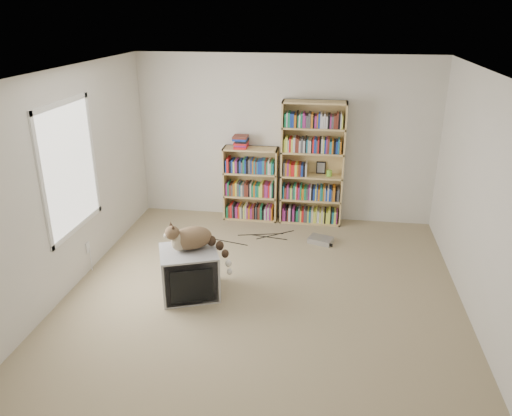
# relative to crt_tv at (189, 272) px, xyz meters

# --- Properties ---
(floor) EXTENTS (4.50, 5.00, 0.01)m
(floor) POSITION_rel_crt_tv_xyz_m (0.84, -0.01, -0.27)
(floor) COLOR #9C8E69
(floor) RESTS_ON ground
(wall_back) EXTENTS (4.50, 0.02, 2.50)m
(wall_back) POSITION_rel_crt_tv_xyz_m (0.84, 2.49, 0.98)
(wall_back) COLOR beige
(wall_back) RESTS_ON floor
(wall_front) EXTENTS (4.50, 0.02, 2.50)m
(wall_front) POSITION_rel_crt_tv_xyz_m (0.84, -2.51, 0.98)
(wall_front) COLOR beige
(wall_front) RESTS_ON floor
(wall_left) EXTENTS (0.02, 5.00, 2.50)m
(wall_left) POSITION_rel_crt_tv_xyz_m (-1.41, -0.01, 0.98)
(wall_left) COLOR beige
(wall_left) RESTS_ON floor
(wall_right) EXTENTS (0.02, 5.00, 2.50)m
(wall_right) POSITION_rel_crt_tv_xyz_m (3.09, -0.01, 0.98)
(wall_right) COLOR beige
(wall_right) RESTS_ON floor
(ceiling) EXTENTS (4.50, 5.00, 0.02)m
(ceiling) POSITION_rel_crt_tv_xyz_m (0.84, -0.01, 2.23)
(ceiling) COLOR white
(ceiling) RESTS_ON wall_back
(window) EXTENTS (0.02, 1.22, 1.52)m
(window) POSITION_rel_crt_tv_xyz_m (-1.40, 0.19, 1.13)
(window) COLOR white
(window) RESTS_ON wall_left
(crt_tv) EXTENTS (0.80, 0.76, 0.55)m
(crt_tv) POSITION_rel_crt_tv_xyz_m (0.00, 0.00, 0.00)
(crt_tv) COLOR #A1A1A3
(crt_tv) RESTS_ON floor
(cat) EXTENTS (0.79, 0.51, 0.56)m
(cat) POSITION_rel_crt_tv_xyz_m (0.09, 0.06, 0.37)
(cat) COLOR #382517
(cat) RESTS_ON crt_tv
(bookcase_tall) EXTENTS (0.93, 0.30, 1.86)m
(bookcase_tall) POSITION_rel_crt_tv_xyz_m (1.27, 2.35, 0.61)
(bookcase_tall) COLOR tan
(bookcase_tall) RESTS_ON floor
(bookcase_short) EXTENTS (0.83, 0.30, 1.14)m
(bookcase_short) POSITION_rel_crt_tv_xyz_m (0.34, 2.35, 0.25)
(bookcase_short) COLOR tan
(bookcase_short) RESTS_ON floor
(book_stack) EXTENTS (0.21, 0.28, 0.18)m
(book_stack) POSITION_rel_crt_tv_xyz_m (0.20, 2.34, 0.96)
(book_stack) COLOR red
(book_stack) RESTS_ON bookcase_short
(green_mug) EXTENTS (0.08, 0.08, 0.09)m
(green_mug) POSITION_rel_crt_tv_xyz_m (1.53, 2.33, 0.53)
(green_mug) COLOR #79CB3A
(green_mug) RESTS_ON bookcase_tall
(framed_print) EXTENTS (0.14, 0.05, 0.18)m
(framed_print) POSITION_rel_crt_tv_xyz_m (1.40, 2.43, 0.58)
(framed_print) COLOR black
(framed_print) RESTS_ON bookcase_tall
(dvd_player) EXTENTS (0.38, 0.32, 0.07)m
(dvd_player) POSITION_rel_crt_tv_xyz_m (1.46, 1.59, -0.24)
(dvd_player) COLOR #B2B2B7
(dvd_player) RESTS_ON floor
(wall_outlet) EXTENTS (0.01, 0.08, 0.13)m
(wall_outlet) POSITION_rel_crt_tv_xyz_m (-1.40, 0.34, 0.05)
(wall_outlet) COLOR silver
(wall_outlet) RESTS_ON wall_left
(floor_cables) EXTENTS (1.20, 0.70, 0.01)m
(floor_cables) POSITION_rel_crt_tv_xyz_m (0.74, 1.65, -0.27)
(floor_cables) COLOR black
(floor_cables) RESTS_ON floor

